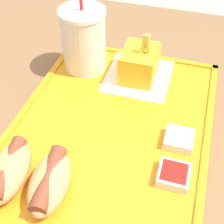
{
  "coord_description": "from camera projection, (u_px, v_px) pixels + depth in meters",
  "views": [
    {
      "loc": [
        -0.36,
        -0.12,
        1.17
      ],
      "look_at": [
        0.01,
        -0.01,
        0.79
      ],
      "focal_mm": 50.0,
      "sensor_mm": 36.0,
      "label": 1
    }
  ],
  "objects": [
    {
      "name": "food_tray",
      "position": [
        112.0,
        126.0,
        0.56
      ],
      "size": [
        0.46,
        0.35,
        0.01
      ],
      "color": "orange",
      "rests_on": "dining_table"
    },
    {
      "name": "paper_napkin",
      "position": [
        139.0,
        74.0,
        0.66
      ],
      "size": [
        0.16,
        0.13,
        0.0
      ],
      "color": "white",
      "rests_on": "food_tray"
    },
    {
      "name": "soda_cup",
      "position": [
        84.0,
        40.0,
        0.64
      ],
      "size": [
        0.09,
        0.09,
        0.17
      ],
      "color": "silver",
      "rests_on": "food_tray"
    },
    {
      "name": "hot_dog_far",
      "position": [
        9.0,
        170.0,
        0.46
      ],
      "size": [
        0.12,
        0.07,
        0.04
      ],
      "color": "tan",
      "rests_on": "food_tray"
    },
    {
      "name": "hot_dog_near",
      "position": [
        50.0,
        181.0,
        0.45
      ],
      "size": [
        0.12,
        0.07,
        0.04
      ],
      "color": "tan",
      "rests_on": "food_tray"
    },
    {
      "name": "fries_carton",
      "position": [
        140.0,
        64.0,
        0.64
      ],
      "size": [
        0.09,
        0.07,
        0.11
      ],
      "color": "gold",
      "rests_on": "food_tray"
    },
    {
      "name": "sauce_cup_mayo",
      "position": [
        179.0,
        141.0,
        0.52
      ],
      "size": [
        0.05,
        0.05,
        0.02
      ],
      "color": "silver",
      "rests_on": "food_tray"
    },
    {
      "name": "sauce_cup_ketchup",
      "position": [
        174.0,
        175.0,
        0.47
      ],
      "size": [
        0.05,
        0.05,
        0.02
      ],
      "color": "silver",
      "rests_on": "food_tray"
    }
  ]
}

